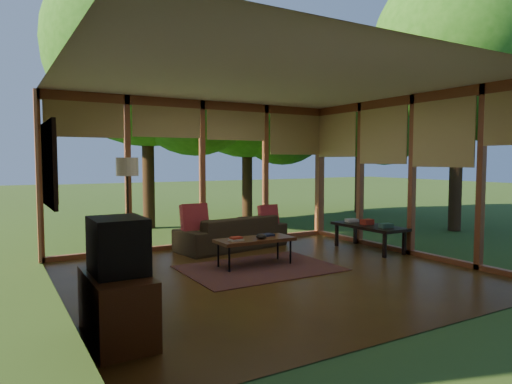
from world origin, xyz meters
TOP-DOWN VIEW (x-y plane):
  - floor at (0.00, 0.00)m, footprint 5.50×5.50m
  - ceiling at (0.00, 0.00)m, footprint 5.50×5.50m
  - wall_left at (-2.75, 0.00)m, footprint 0.04×5.00m
  - wall_front at (0.00, -2.50)m, footprint 5.50×0.04m
  - window_wall_back at (0.00, 2.50)m, footprint 5.50×0.12m
  - window_wall_right at (2.75, 0.00)m, footprint 0.12×5.00m
  - exterior_lawn at (8.00, 8.00)m, footprint 40.00×40.00m
  - tree_nw at (-0.17, 5.34)m, footprint 4.57×4.57m
  - tree_ne at (2.68, 5.66)m, footprint 3.87×3.87m
  - tree_se at (5.66, 1.34)m, footprint 3.69×3.69m
  - tree_far at (6.31, 5.23)m, footprint 2.94×2.94m
  - rug at (0.01, 0.43)m, footprint 2.22×1.57m
  - sofa at (0.35, 2.00)m, footprint 2.14×1.11m
  - pillow_left at (-0.40, 1.95)m, footprint 0.47×0.25m
  - pillow_right at (1.10, 1.95)m, footprint 0.38×0.20m
  - ct_book_lower at (-0.32, 0.56)m, footprint 0.20×0.16m
  - ct_book_upper at (-0.32, 0.56)m, footprint 0.17×0.13m
  - ct_book_side at (0.28, 0.69)m, footprint 0.24×0.19m
  - ct_bowl at (0.08, 0.51)m, footprint 0.16×0.16m
  - media_cabinet at (-2.47, -1.23)m, footprint 0.50×1.00m
  - television at (-2.45, -1.23)m, footprint 0.45×0.55m
  - console_book_a at (2.40, 0.23)m, footprint 0.23×0.19m
  - console_book_b at (2.40, 0.68)m, footprint 0.21×0.15m
  - console_book_c at (2.40, 1.08)m, footprint 0.24×0.20m
  - floor_lamp at (-1.46, 2.21)m, footprint 0.36×0.36m
  - coffee_table at (0.03, 0.61)m, footprint 1.20×0.50m
  - side_console at (2.40, 0.63)m, footprint 0.60×1.40m
  - wall_painting at (-2.71, 1.40)m, footprint 0.06×1.35m

SIDE VIEW (x-z plane):
  - exterior_lawn at x=8.00m, z-range -0.01..-0.01m
  - floor at x=0.00m, z-range 0.00..0.00m
  - rug at x=0.01m, z-range 0.00..0.01m
  - sofa at x=0.35m, z-range 0.00..0.59m
  - media_cabinet at x=-2.47m, z-range 0.00..0.60m
  - coffee_table at x=0.03m, z-range 0.18..0.60m
  - side_console at x=2.40m, z-range 0.18..0.64m
  - ct_book_lower at x=-0.32m, z-range 0.42..0.45m
  - ct_book_side at x=0.28m, z-range 0.42..0.46m
  - ct_bowl at x=0.08m, z-range 0.42..0.50m
  - ct_book_upper at x=-0.32m, z-range 0.45..0.48m
  - console_book_c at x=2.40m, z-range 0.45..0.51m
  - console_book_a at x=2.40m, z-range 0.45..0.53m
  - console_book_b at x=2.40m, z-range 0.46..0.55m
  - pillow_right at x=1.10m, z-range 0.37..0.76m
  - pillow_left at x=-0.40m, z-range 0.37..0.86m
  - television at x=-2.45m, z-range 0.60..1.10m
  - wall_left at x=-2.75m, z-range 0.00..2.70m
  - wall_front at x=0.00m, z-range 0.00..2.70m
  - window_wall_back at x=0.00m, z-range 0.00..2.70m
  - window_wall_right at x=2.75m, z-range 0.00..2.70m
  - floor_lamp at x=-1.46m, z-range 0.58..2.23m
  - wall_painting at x=-2.71m, z-range 0.98..2.12m
  - ceiling at x=0.00m, z-range 2.70..2.70m
  - tree_far at x=6.31m, z-range 0.83..5.47m
  - tree_ne at x=2.68m, z-range 0.83..6.37m
  - tree_se at x=5.66m, z-range 1.14..7.13m
  - tree_nw at x=-0.17m, z-range 0.95..7.45m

